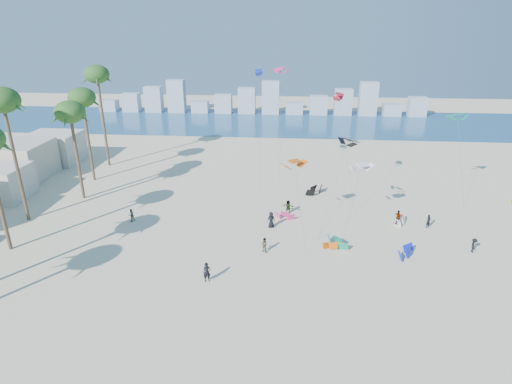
{
  "coord_description": "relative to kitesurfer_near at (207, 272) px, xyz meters",
  "views": [
    {
      "loc": [
        6.57,
        -27.57,
        22.22
      ],
      "look_at": [
        3.0,
        16.0,
        4.5
      ],
      "focal_mm": 29.44,
      "sensor_mm": 36.0,
      "label": 1
    }
  ],
  "objects": [
    {
      "name": "flying_kites",
      "position": [
        14.09,
        17.47,
        10.3
      ],
      "size": [
        30.0,
        31.59,
        16.85
      ],
      "color": "#E7590C",
      "rests_on": "ground"
    },
    {
      "name": "grounded_kites",
      "position": [
        13.89,
        12.75,
        -0.5
      ],
      "size": [
        16.38,
        19.9,
        1.07
      ],
      "color": "#DD317E",
      "rests_on": "ground"
    },
    {
      "name": "distant_skyline",
      "position": [
        -0.59,
        77.22,
        2.12
      ],
      "size": [
        85.0,
        3.0,
        8.4
      ],
      "color": "#9EADBF",
      "rests_on": "ground"
    },
    {
      "name": "kitesurfer_near",
      "position": [
        0.0,
        0.0,
        0.0
      ],
      "size": [
        0.81,
        0.65,
        1.93
      ],
      "primitive_type": "imported",
      "rotation": [
        0.0,
        0.0,
        0.31
      ],
      "color": "black",
      "rests_on": "ground"
    },
    {
      "name": "kitesurfer_mid",
      "position": [
        4.9,
        5.87,
        -0.17
      ],
      "size": [
        0.96,
        0.89,
        1.59
      ],
      "primitive_type": "imported",
      "rotation": [
        0.0,
        0.0,
        2.65
      ],
      "color": "gray",
      "rests_on": "ground"
    },
    {
      "name": "ground",
      "position": [
        0.6,
        -4.78,
        -0.96
      ],
      "size": [
        220.0,
        220.0,
        0.0
      ],
      "primitive_type": "plane",
      "color": "beige",
      "rests_on": "ground"
    },
    {
      "name": "palm_row",
      "position": [
        -21.85,
        11.43,
        10.98
      ],
      "size": [
        7.54,
        44.8,
        16.21
      ],
      "color": "brown",
      "rests_on": "ground"
    },
    {
      "name": "kitesurfers_far",
      "position": [
        10.71,
        12.31,
        -0.11
      ],
      "size": [
        38.94,
        9.14,
        1.92
      ],
      "color": "black",
      "rests_on": "ground"
    },
    {
      "name": "ocean",
      "position": [
        0.6,
        67.22,
        -0.96
      ],
      "size": [
        220.0,
        220.0,
        0.0
      ],
      "primitive_type": "plane",
      "color": "navy",
      "rests_on": "ground"
    }
  ]
}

